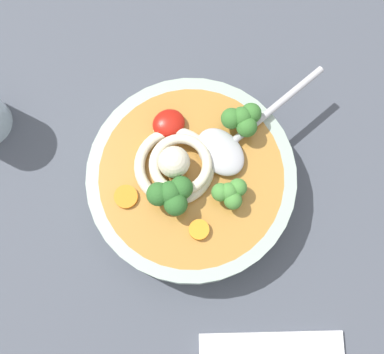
{
  "coord_description": "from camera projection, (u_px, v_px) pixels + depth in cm",
  "views": [
    {
      "loc": [
        -8.23,
        -11.58,
        62.59
      ],
      "look_at": [
        -2.44,
        -0.16,
        9.4
      ],
      "focal_mm": 47.41,
      "sensor_mm": 36.0,
      "label": 1
    }
  ],
  "objects": [
    {
      "name": "broccoli_floret_near_spoon",
      "position": [
        230.0,
        193.0,
        0.52
      ],
      "size": [
        3.8,
        3.27,
        3.0
      ],
      "color": "#7A9E60",
      "rests_on": "soup_bowl"
    },
    {
      "name": "carrot_slice_rear",
      "position": [
        199.0,
        230.0,
        0.53
      ],
      "size": [
        2.15,
        2.15,
        0.78
      ],
      "primitive_type": "cylinder",
      "color": "orange",
      "rests_on": "soup_bowl"
    },
    {
      "name": "carrot_slice_extra_b",
      "position": [
        126.0,
        197.0,
        0.54
      ],
      "size": [
        2.54,
        2.54,
        0.49
      ],
      "primitive_type": "cylinder",
      "color": "orange",
      "rests_on": "soup_bowl"
    },
    {
      "name": "chili_sauce_dollop",
      "position": [
        169.0,
        124.0,
        0.55
      ],
      "size": [
        3.61,
        3.25,
        1.62
      ],
      "primitive_type": "ellipsoid",
      "color": "#B2190F",
      "rests_on": "soup_bowl"
    },
    {
      "name": "soup_spoon",
      "position": [
        230.0,
        144.0,
        0.55
      ],
      "size": [
        17.52,
        7.27,
        1.6
      ],
      "rotation": [
        0.0,
        0.0,
        0.23
      ],
      "color": "#B7B7BC",
      "rests_on": "soup_bowl"
    },
    {
      "name": "soup_bowl",
      "position": [
        192.0,
        183.0,
        0.57
      ],
      "size": [
        22.93,
        22.93,
        5.63
      ],
      "color": "#9EB2A3",
      "rests_on": "table_slab"
    },
    {
      "name": "noodle_pile",
      "position": [
        176.0,
        165.0,
        0.54
      ],
      "size": [
        9.61,
        9.42,
        3.86
      ],
      "color": "beige",
      "rests_on": "soup_bowl"
    },
    {
      "name": "table_slab",
      "position": [
        209.0,
        181.0,
        0.62
      ],
      "size": [
        113.06,
        113.06,
        3.77
      ],
      "primitive_type": "cube",
      "color": "#474C56",
      "rests_on": "ground"
    },
    {
      "name": "broccoli_floret_center",
      "position": [
        171.0,
        195.0,
        0.52
      ],
      "size": [
        4.87,
        4.19,
        3.85
      ],
      "color": "#7A9E60",
      "rests_on": "soup_bowl"
    },
    {
      "name": "broccoli_floret_beside_noodles",
      "position": [
        243.0,
        119.0,
        0.54
      ],
      "size": [
        4.43,
        3.81,
        3.51
      ],
      "color": "#7A9E60",
      "rests_on": "soup_bowl"
    }
  ]
}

